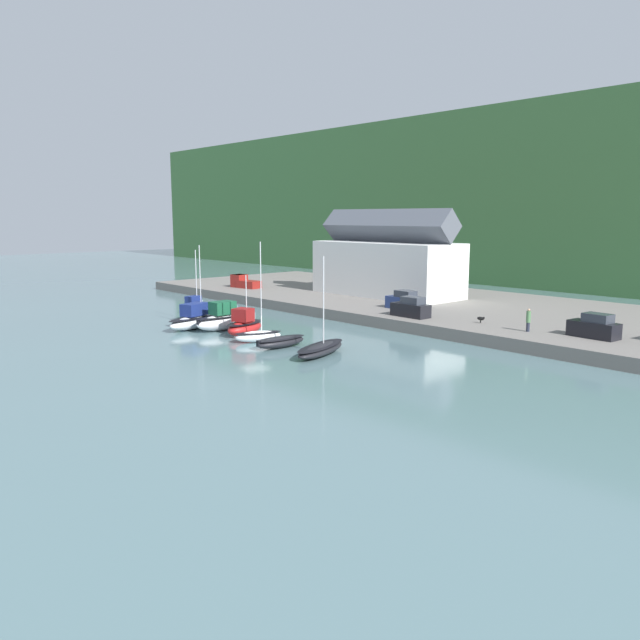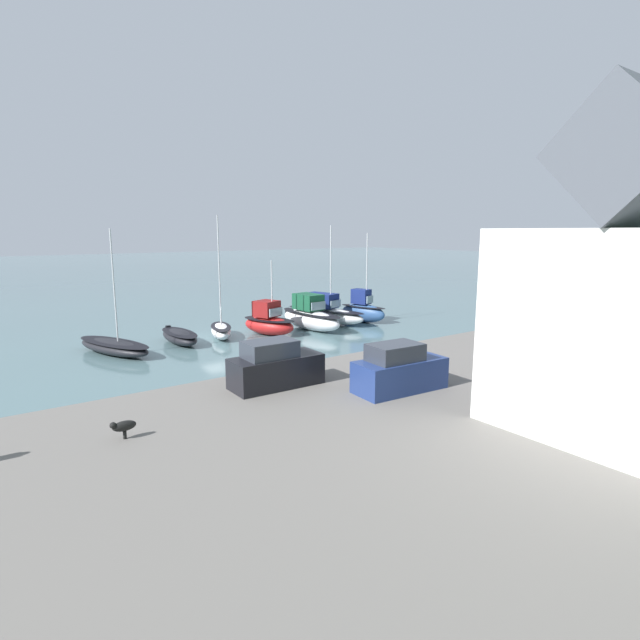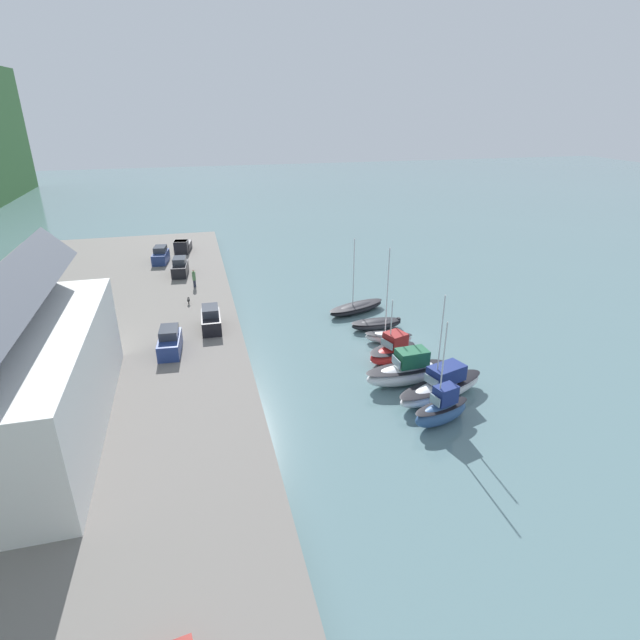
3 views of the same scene
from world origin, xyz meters
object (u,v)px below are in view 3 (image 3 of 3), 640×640
(moored_boat_4, at_px, (388,337))
(parked_car_3, at_px, (161,256))
(moored_boat_1, at_px, (442,386))
(person_on_quay, at_px, (194,278))
(dog_on_quay, at_px, (188,300))
(pickup_truck_1, at_px, (183,246))
(moored_boat_2, at_px, (408,371))
(parked_car_0, at_px, (211,320))
(moored_boat_3, at_px, (393,351))
(moored_boat_0, at_px, (442,410))
(moored_boat_6, at_px, (356,308))
(parked_car_2, at_px, (180,268))
(parked_car_1, at_px, (170,342))
(moored_boat_5, at_px, (376,324))

(moored_boat_4, relative_size, parked_car_3, 2.13)
(moored_boat_1, xyz_separation_m, person_on_quay, (27.97, 18.00, 1.31))
(dog_on_quay, bearing_deg, pickup_truck_1, 91.51)
(moored_boat_2, relative_size, parked_car_0, 1.73)
(moored_boat_3, xyz_separation_m, pickup_truck_1, (37.80, 17.90, 1.02))
(moored_boat_0, xyz_separation_m, moored_boat_2, (5.88, 0.06, -0.02))
(moored_boat_4, bearing_deg, moored_boat_6, 23.78)
(parked_car_3, bearing_deg, parked_car_2, 119.71)
(moored_boat_2, distance_m, parked_car_1, 20.59)
(parked_car_0, bearing_deg, moored_boat_5, 175.89)
(moored_boat_2, height_order, pickup_truck_1, pickup_truck_1)
(parked_car_2, xyz_separation_m, pickup_truck_1, (11.07, -0.35, -0.10))
(moored_boat_2, xyz_separation_m, pickup_truck_1, (41.68, 17.60, 0.91))
(moored_boat_3, bearing_deg, parked_car_0, 41.87)
(moored_boat_2, relative_size, moored_boat_6, 0.87)
(moored_boat_0, bearing_deg, parked_car_3, 10.43)
(pickup_truck_1, distance_m, dog_on_quay, 22.00)
(moored_boat_4, height_order, parked_car_0, moored_boat_4)
(moored_boat_2, xyz_separation_m, dog_on_quay, (19.69, 17.10, 0.55))
(moored_boat_5, bearing_deg, parked_car_2, 44.79)
(pickup_truck_1, bearing_deg, parked_car_2, 96.61)
(moored_boat_3, bearing_deg, moored_boat_4, -34.86)
(moored_boat_4, bearing_deg, parked_car_3, 56.64)
(moored_boat_5, bearing_deg, dog_on_quay, 64.91)
(moored_boat_0, height_order, moored_boat_6, moored_boat_6)
(dog_on_quay, bearing_deg, moored_boat_4, -33.10)
(moored_boat_0, relative_size, person_on_quay, 3.77)
(moored_boat_5, relative_size, parked_car_1, 1.23)
(moored_boat_3, relative_size, dog_on_quay, 6.85)
(moored_boat_5, relative_size, parked_car_3, 1.20)
(parked_car_0, distance_m, parked_car_2, 18.39)
(parked_car_3, height_order, pickup_truck_1, parked_car_3)
(moored_boat_6, height_order, person_on_quay, moored_boat_6)
(moored_boat_0, height_order, parked_car_0, moored_boat_0)
(moored_boat_3, xyz_separation_m, dog_on_quay, (15.81, 17.41, 0.66))
(moored_boat_1, relative_size, parked_car_3, 1.98)
(moored_boat_1, xyz_separation_m, parked_car_3, (39.66, 22.22, 1.13))
(moored_boat_0, xyz_separation_m, parked_car_1, (14.19, 18.87, 0.99))
(moored_boat_3, bearing_deg, moored_boat_5, -27.48)
(parked_car_1, xyz_separation_m, parked_car_2, (22.30, -0.86, 0.00))
(moored_boat_3, distance_m, dog_on_quay, 23.52)
(parked_car_2, xyz_separation_m, person_on_quay, (-5.38, -1.63, 0.18))
(moored_boat_1, distance_m, person_on_quay, 33.29)
(moored_boat_3, distance_m, parked_car_2, 32.38)
(moored_boat_0, height_order, person_on_quay, moored_boat_0)
(moored_boat_6, bearing_deg, parked_car_1, 90.93)
(moored_boat_4, height_order, person_on_quay, moored_boat_4)
(person_on_quay, bearing_deg, moored_boat_1, -147.23)
(moored_boat_2, xyz_separation_m, parked_car_3, (36.92, 20.53, 1.01))
(moored_boat_5, height_order, person_on_quay, person_on_quay)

